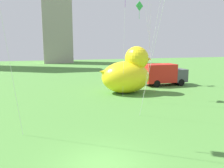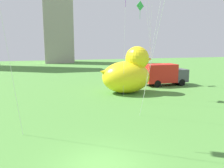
{
  "view_description": "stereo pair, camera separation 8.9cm",
  "coord_description": "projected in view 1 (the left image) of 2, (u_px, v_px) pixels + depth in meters",
  "views": [
    {
      "loc": [
        -2.39,
        -9.52,
        5.54
      ],
      "look_at": [
        2.2,
        5.83,
        2.73
      ],
      "focal_mm": 37.14,
      "sensor_mm": 36.0,
      "label": 1
    },
    {
      "loc": [
        -2.31,
        -9.54,
        5.54
      ],
      "look_at": [
        2.2,
        5.83,
        2.73
      ],
      "focal_mm": 37.14,
      "sensor_mm": 36.0,
      "label": 2
    }
  ],
  "objects": [
    {
      "name": "giant_inflatable_duck",
      "position": [
        127.0,
        73.0,
        26.08
      ],
      "size": [
        6.32,
        4.06,
        5.24
      ],
      "color": "yellow",
      "rests_on": "ground"
    },
    {
      "name": "ground_plane",
      "position": [
        102.0,
        166.0,
        10.62
      ],
      "size": [
        140.0,
        140.0,
        0.0
      ],
      "primitive_type": "plane",
      "color": "#4D893A"
    },
    {
      "name": "box_truck",
      "position": [
        164.0,
        75.0,
        30.89
      ],
      "size": [
        5.78,
        2.41,
        2.85
      ],
      "color": "red",
      "rests_on": "ground"
    },
    {
      "name": "kite_green",
      "position": [
        140.0,
        9.0,
        31.04
      ],
      "size": [
        2.51,
        2.72,
        11.14
      ],
      "color": "silver",
      "rests_on": "ground"
    }
  ]
}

